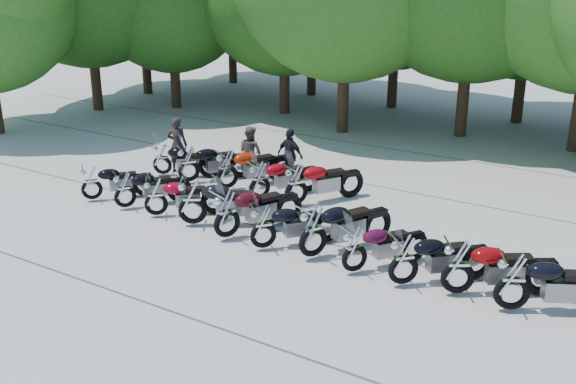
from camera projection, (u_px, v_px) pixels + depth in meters
The scene contains 20 objects.
ground at pixel (254, 255), 15.60m from camera, with size 90.00×90.00×0.00m, color #A9A598.
motorcycle_0 at pixel (91, 182), 18.81m from camera, with size 0.62×2.03×1.15m, color black, non-canonical shape.
motorcycle_1 at pixel (125, 189), 18.20m from camera, with size 0.64×2.10×1.19m, color black, non-canonical shape.
motorcycle_2 at pixel (156, 196), 17.64m from camera, with size 0.65×2.14×1.21m, color maroon, non-canonical shape.
motorcycle_3 at pixel (192, 200), 17.00m from camera, with size 0.77×2.53×1.43m, color black, non-canonical shape.
motorcycle_4 at pixel (227, 213), 16.22m from camera, with size 0.76×2.49×1.41m, color #38070F, non-canonical shape.
motorcycle_5 at pixel (263, 226), 15.66m from camera, with size 0.67×2.21×1.25m, color black, non-canonical shape.
motorcycle_6 at pixel (313, 230), 15.16m from camera, with size 0.78×2.56×1.45m, color black, non-canonical shape.
motorcycle_7 at pixel (355, 248), 14.50m from camera, with size 0.65×2.14×1.21m, color #3F0822, non-canonical shape.
motorcycle_8 at pixel (404, 258), 13.91m from camera, with size 0.70×2.30×1.30m, color black, non-canonical shape.
motorcycle_9 at pixel (459, 265), 13.52m from camera, with size 0.74×2.42×1.37m, color #7F0406, non-canonical shape.
motorcycle_10 at pixel (513, 280), 12.89m from camera, with size 0.74×2.44×1.38m, color black, non-canonical shape.
motorcycle_11 at pixel (162, 158), 20.95m from camera, with size 0.64×2.10×1.19m, color black, non-canonical shape.
motorcycle_12 at pixel (189, 163), 20.24m from camera, with size 0.71×2.32×1.31m, color black, non-canonical shape.
motorcycle_13 at pixel (227, 168), 19.63m from camera, with size 0.74×2.44×1.38m, color #9B1F05, non-canonical shape.
motorcycle_14 at pixel (260, 179), 18.83m from camera, with size 0.69×2.25×1.27m, color maroon, non-canonical shape.
motorcycle_15 at pixel (296, 183), 18.35m from camera, with size 0.74×2.43×1.38m, color #9C050A, non-canonical shape.
rider_0 at pixel (177, 145), 21.25m from camera, with size 0.65×0.43×1.79m, color black.
rider_1 at pixel (250, 152), 20.71m from camera, with size 0.80×0.62×1.64m, color brown.
rider_2 at pixel (290, 155), 20.38m from camera, with size 0.96×0.40×1.65m, color black.
Camera 1 is at (8.20, -11.64, 6.60)m, focal length 42.00 mm.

